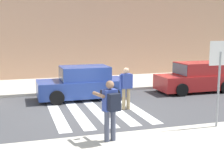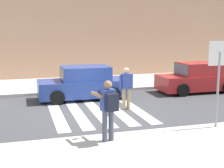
# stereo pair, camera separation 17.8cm
# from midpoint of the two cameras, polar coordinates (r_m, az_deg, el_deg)

# --- Properties ---
(ground_plane) EXTENTS (120.00, 120.00, 0.00)m
(ground_plane) POSITION_cam_midpoint_polar(r_m,az_deg,el_deg) (12.65, -3.28, -4.90)
(ground_plane) COLOR #424244
(sidewalk_far) EXTENTS (60.00, 4.80, 0.14)m
(sidewalk_far) POSITION_cam_midpoint_polar(r_m,az_deg,el_deg) (18.39, -7.75, -0.07)
(sidewalk_far) COLOR beige
(sidewalk_far) RESTS_ON ground
(building_facade_far) EXTENTS (56.00, 4.00, 7.18)m
(building_facade_far) POSITION_cam_midpoint_polar(r_m,az_deg,el_deg) (22.47, -9.84, 10.70)
(building_facade_far) COLOR tan
(building_facade_far) RESTS_ON ground
(crosswalk_stripe_0) EXTENTS (0.44, 5.20, 0.01)m
(crosswalk_stripe_0) POSITION_cam_midpoint_polar(r_m,az_deg,el_deg) (12.57, -10.63, -5.13)
(crosswalk_stripe_0) COLOR silver
(crosswalk_stripe_0) RESTS_ON ground
(crosswalk_stripe_1) EXTENTS (0.44, 5.20, 0.01)m
(crosswalk_stripe_1) POSITION_cam_midpoint_polar(r_m,az_deg,el_deg) (12.68, -7.02, -4.91)
(crosswalk_stripe_1) COLOR silver
(crosswalk_stripe_1) RESTS_ON ground
(crosswalk_stripe_2) EXTENTS (0.44, 5.20, 0.01)m
(crosswalk_stripe_2) POSITION_cam_midpoint_polar(r_m,az_deg,el_deg) (12.84, -3.50, -4.66)
(crosswalk_stripe_2) COLOR silver
(crosswalk_stripe_2) RESTS_ON ground
(crosswalk_stripe_3) EXTENTS (0.44, 5.20, 0.01)m
(crosswalk_stripe_3) POSITION_cam_midpoint_polar(r_m,az_deg,el_deg) (13.04, -0.07, -4.41)
(crosswalk_stripe_3) COLOR silver
(crosswalk_stripe_3) RESTS_ON ground
(crosswalk_stripe_4) EXTENTS (0.44, 5.20, 0.01)m
(crosswalk_stripe_4) POSITION_cam_midpoint_polar(r_m,az_deg,el_deg) (13.29, 3.24, -4.16)
(crosswalk_stripe_4) COLOR silver
(crosswalk_stripe_4) RESTS_ON ground
(stop_sign) EXTENTS (0.76, 0.08, 2.75)m
(stop_sign) POSITION_cam_midpoint_polar(r_m,az_deg,el_deg) (10.33, 18.62, 3.36)
(stop_sign) COLOR gray
(stop_sign) RESTS_ON sidewalk_near
(photographer_with_backpack) EXTENTS (0.69, 0.92, 1.72)m
(photographer_with_backpack) POSITION_cam_midpoint_polar(r_m,az_deg,el_deg) (8.61, -0.88, -3.97)
(photographer_with_backpack) COLOR #474C60
(photographer_with_backpack) RESTS_ON sidewalk_near
(pedestrian_crossing) EXTENTS (0.58, 0.26, 1.72)m
(pedestrian_crossing) POSITION_cam_midpoint_polar(r_m,az_deg,el_deg) (12.65, 2.19, -0.37)
(pedestrian_crossing) COLOR tan
(pedestrian_crossing) RESTS_ON ground
(parked_car_blue) EXTENTS (4.10, 1.92, 1.55)m
(parked_car_blue) POSITION_cam_midpoint_polar(r_m,az_deg,el_deg) (14.67, -5.76, 0.04)
(parked_car_blue) COLOR #284293
(parked_car_blue) RESTS_ON ground
(parked_car_red) EXTENTS (4.10, 1.92, 1.55)m
(parked_car_red) POSITION_cam_midpoint_polar(r_m,az_deg,el_deg) (16.92, 14.85, 1.07)
(parked_car_red) COLOR red
(parked_car_red) RESTS_ON ground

